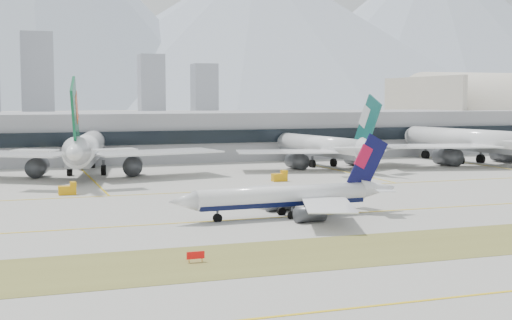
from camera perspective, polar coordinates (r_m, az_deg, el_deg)
name	(u,v)px	position (r m, az deg, el deg)	size (l,w,h in m)	color
ground	(298,211)	(124.89, 3.37, -4.10)	(3000.00, 3000.00, 0.00)	gray
apron_markings	(498,289)	(78.91, 18.83, -9.75)	(360.00, 122.22, 0.06)	olive
taxiing_airliner	(291,197)	(118.47, 2.78, -2.97)	(41.00, 35.62, 13.78)	white
widebody_eva	(86,150)	(184.58, -13.46, 0.78)	(68.09, 67.53, 24.70)	white
widebody_cathay	(325,148)	(202.99, 5.54, 0.99)	(58.18, 57.39, 20.92)	white
widebody_china_air	(474,142)	(222.55, 17.03, 1.39)	(67.87, 67.10, 24.49)	white
terminal	(162,135)	(233.85, -7.49, 1.98)	(280.00, 43.10, 15.00)	gray
hangar	(512,144)	(321.10, 19.81, 1.22)	(91.00, 60.00, 60.00)	beige
hold_sign_left	(196,255)	(86.52, -4.86, -7.61)	(2.20, 0.15, 1.35)	red
gse_b	(68,190)	(150.28, -14.81, -2.30)	(3.55, 2.00, 2.60)	orange
gse_c	(280,177)	(168.61, 1.94, -1.35)	(3.55, 2.00, 2.60)	orange
mountain_ridge	(47,17)	(1528.70, -16.40, 10.91)	(2830.00, 1120.00, 470.00)	#9EA8B7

